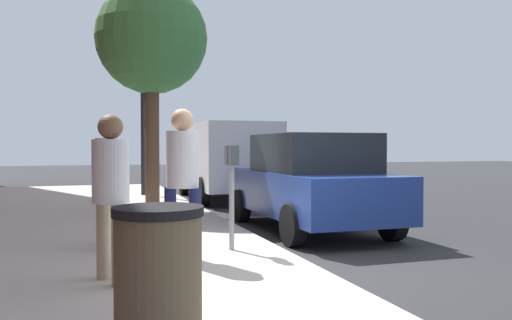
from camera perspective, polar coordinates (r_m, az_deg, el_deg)
name	(u,v)px	position (r m, az deg, el deg)	size (l,w,h in m)	color
ground_plane	(305,271)	(6.74, 5.23, -11.80)	(80.00, 80.00, 0.00)	#2B2B2D
sidewalk_slab	(44,285)	(6.22, -21.74, -12.32)	(28.00, 6.00, 0.15)	#B7B2A8
parking_meter	(232,175)	(7.16, -2.62, -1.59)	(0.36, 0.12, 1.41)	gray
pedestrian_at_meter	(182,169)	(6.63, -7.89, -0.98)	(0.47, 0.41, 1.86)	#191E4C
pedestrian_bystander	(111,184)	(5.64, -15.29, -2.51)	(0.50, 0.38, 1.72)	tan
parking_officer	(110,172)	(7.59, -15.40, -1.22)	(0.51, 0.39, 1.77)	#47474C
parked_sedan_near	(310,182)	(9.80, 5.76, -2.36)	(4.41, 1.99, 1.77)	navy
parked_van_far	(225,156)	(15.61, -3.37, 0.39)	(5.25, 2.24, 2.18)	silver
street_tree	(152,40)	(12.47, -11.11, 12.48)	(2.50, 2.50, 5.08)	brown
traffic_signal	(146,111)	(15.73, -11.67, 5.18)	(0.24, 0.44, 3.60)	black
trash_bin	(158,284)	(3.57, -10.42, -12.97)	(0.59, 0.59, 1.01)	brown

